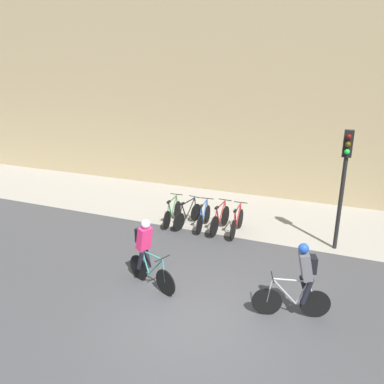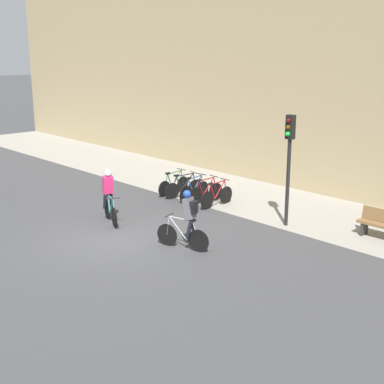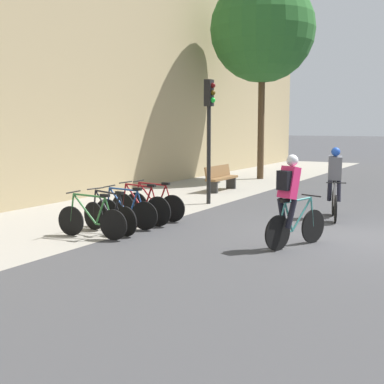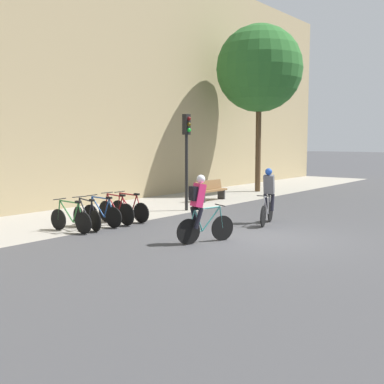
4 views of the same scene
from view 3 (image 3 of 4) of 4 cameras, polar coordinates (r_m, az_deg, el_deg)
ground at (r=11.66m, az=17.48°, el=-4.65°), size 200.00×200.00×0.00m
kerb_strip at (r=14.53m, az=-9.59°, el=-2.10°), size 44.00×4.50×0.01m
building_facade at (r=16.37m, az=-17.40°, el=18.01°), size 44.00×0.60×10.97m
cyclist_pink at (r=10.20m, az=10.49°, el=-0.70°), size 1.59×0.71×1.77m
cyclist_grey at (r=13.78m, az=14.98°, el=1.20°), size 1.64×0.63×1.77m
parked_bike_0 at (r=11.20m, az=-10.64°, el=-2.90°), size 0.46×1.68×0.95m
parked_bike_1 at (r=11.65m, az=-8.80°, el=-2.47°), size 0.50×1.66×0.95m
parked_bike_2 at (r=12.12m, az=-7.09°, el=-2.05°), size 0.46×1.63×0.95m
parked_bike_3 at (r=12.59m, az=-5.52°, el=-1.60°), size 0.46×1.72×0.98m
parked_bike_4 at (r=13.08m, az=-4.05°, el=-1.31°), size 0.46×1.69×0.96m
traffic_light_pole at (r=15.64m, az=1.85°, el=7.85°), size 0.26×0.30×3.61m
bench at (r=18.88m, az=3.09°, el=1.56°), size 1.87×0.44×0.89m
street_tree_0 at (r=23.49m, az=7.53°, el=16.77°), size 4.38×4.38×8.47m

